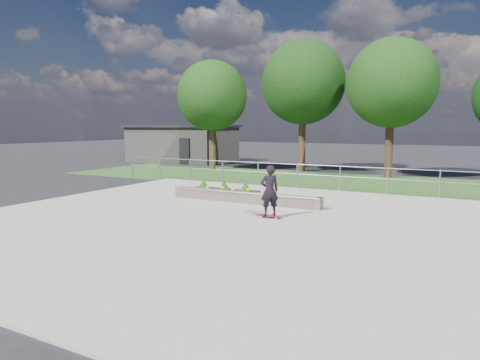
{
  "coord_description": "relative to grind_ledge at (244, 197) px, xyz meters",
  "views": [
    {
      "loc": [
        6.9,
        -11.07,
        2.9
      ],
      "look_at": [
        0.2,
        1.5,
        1.1
      ],
      "focal_mm": 32.0,
      "sensor_mm": 36.0,
      "label": 1
    }
  ],
  "objects": [
    {
      "name": "planter_bed",
      "position": [
        -1.52,
        0.95,
        -0.02
      ],
      "size": [
        3.0,
        1.2,
        0.61
      ],
      "color": "black",
      "rests_on": "concrete_slab"
    },
    {
      "name": "tree_mid_left",
      "position": [
        -2.13,
        12.14,
        5.34
      ],
      "size": [
        5.25,
        5.25,
        8.25
      ],
      "color": "#361F15",
      "rests_on": "ground"
    },
    {
      "name": "tree_mid_right",
      "position": [
        3.37,
        11.14,
        4.97
      ],
      "size": [
        4.9,
        4.9,
        7.7
      ],
      "color": "#321D14",
      "rests_on": "ground"
    },
    {
      "name": "ground",
      "position": [
        0.37,
        -2.86,
        -0.26
      ],
      "size": [
        120.0,
        120.0,
        0.0
      ],
      "primitive_type": "plane",
      "color": "black",
      "rests_on": "ground"
    },
    {
      "name": "building",
      "position": [
        -13.62,
        15.13,
        1.25
      ],
      "size": [
        8.4,
        5.4,
        3.0
      ],
      "color": "#322F2D",
      "rests_on": "ground"
    },
    {
      "name": "skateboarder",
      "position": [
        1.95,
        -2.01,
        0.66
      ],
      "size": [
        0.8,
        0.66,
        1.66
      ],
      "color": "silver",
      "rests_on": "concrete_slab"
    },
    {
      "name": "fence",
      "position": [
        0.37,
        4.64,
        0.51
      ],
      "size": [
        20.06,
        0.06,
        1.2
      ],
      "color": "#9C9EA5",
      "rests_on": "ground"
    },
    {
      "name": "concrete_slab",
      "position": [
        0.37,
        -2.86,
        -0.23
      ],
      "size": [
        15.0,
        15.0,
        0.06
      ],
      "primitive_type": "cube",
      "color": "#9C978B",
      "rests_on": "ground"
    },
    {
      "name": "tree_far_left",
      "position": [
        -7.63,
        10.14,
        4.59
      ],
      "size": [
        4.55,
        4.55,
        7.15
      ],
      "color": "#342414",
      "rests_on": "ground"
    },
    {
      "name": "grind_ledge",
      "position": [
        0.0,
        0.0,
        0.0
      ],
      "size": [
        6.0,
        0.44,
        0.43
      ],
      "color": "brown",
      "rests_on": "concrete_slab"
    },
    {
      "name": "grass_verge",
      "position": [
        0.37,
        8.14,
        -0.25
      ],
      "size": [
        30.0,
        8.0,
        0.02
      ],
      "primitive_type": "cube",
      "color": "#2A4C1E",
      "rests_on": "ground"
    }
  ]
}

